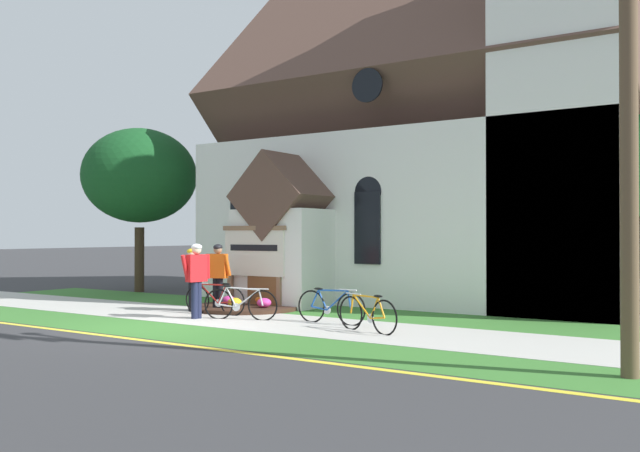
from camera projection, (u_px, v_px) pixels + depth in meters
ground at (273, 309)px, 17.59m from camera, size 140.00×140.00×0.00m
sidewalk_slab at (285, 323)px, 14.82m from camera, size 32.00×2.72×0.01m
grass_verge at (214, 336)px, 12.92m from camera, size 32.00×1.81×0.01m
church_lawn at (345, 312)px, 16.93m from camera, size 24.00×2.32×0.01m
curb_paint_stripe at (174, 344)px, 12.04m from camera, size 28.00×0.16×0.01m
church_building at (444, 148)px, 20.99m from camera, size 12.78×10.40×13.52m
church_sign at (254, 254)px, 17.90m from camera, size 2.02×0.19×2.16m
flower_bed at (246, 306)px, 17.61m from camera, size 2.78×2.78×0.34m
bicycle_black at (215, 299)px, 16.42m from camera, size 1.72×0.22×0.79m
bicycle_white at (331, 307)px, 14.76m from camera, size 1.75×0.10×0.78m
bicycle_silver at (240, 304)px, 15.44m from camera, size 1.68×0.60×0.80m
bicycle_red at (367, 314)px, 13.50m from camera, size 1.61×0.57×0.78m
cyclist_in_green_jersey at (192, 275)px, 17.12m from camera, size 0.44×0.61×1.58m
cyclist_in_white_jersey at (218, 272)px, 17.11m from camera, size 0.66×0.32×1.68m
cyclist_in_blue_jersey at (197, 275)px, 15.60m from camera, size 0.31×0.73×1.72m
utility_pole at (620, 20)px, 9.33m from camera, size 3.12×0.28×8.78m
yard_deciduous_tree at (140, 176)px, 22.93m from camera, size 3.80×3.80×5.48m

